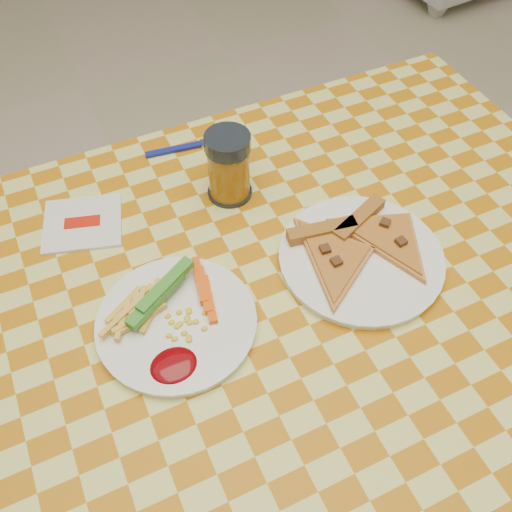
% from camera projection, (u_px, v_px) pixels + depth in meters
% --- Properties ---
extents(ground, '(8.00, 8.00, 0.00)m').
position_uv_depth(ground, '(257.00, 467.00, 1.45)').
color(ground, beige).
rests_on(ground, ground).
extents(table, '(1.28, 0.88, 0.76)m').
position_uv_depth(table, '(258.00, 326.00, 0.92)').
color(table, silver).
rests_on(table, ground).
extents(plate_left, '(0.28, 0.28, 0.01)m').
position_uv_depth(plate_left, '(177.00, 323.00, 0.83)').
color(plate_left, white).
rests_on(plate_left, table).
extents(plate_right, '(0.33, 0.33, 0.01)m').
position_uv_depth(plate_right, '(361.00, 259.00, 0.90)').
color(plate_right, white).
rests_on(plate_right, table).
extents(fries_veggies, '(0.20, 0.18, 0.04)m').
position_uv_depth(fries_veggies, '(166.00, 310.00, 0.82)').
color(fries_veggies, '#F0AA4C').
rests_on(fries_veggies, plate_left).
extents(pizza_slices, '(0.29, 0.26, 0.02)m').
position_uv_depth(pizza_slices, '(358.00, 245.00, 0.90)').
color(pizza_slices, gold).
rests_on(pizza_slices, plate_right).
extents(drink_glass, '(0.08, 0.08, 0.13)m').
position_uv_depth(drink_glass, '(229.00, 167.00, 0.95)').
color(drink_glass, black).
rests_on(drink_glass, table).
extents(napkin, '(0.16, 0.15, 0.01)m').
position_uv_depth(napkin, '(83.00, 223.00, 0.95)').
color(napkin, white).
rests_on(napkin, table).
extents(fork, '(0.15, 0.04, 0.01)m').
position_uv_depth(fork, '(187.00, 147.00, 1.07)').
color(fork, navy).
rests_on(fork, table).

